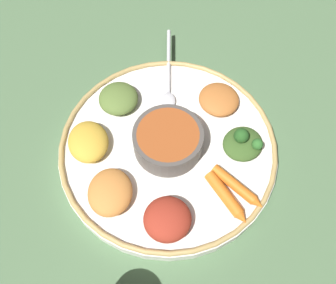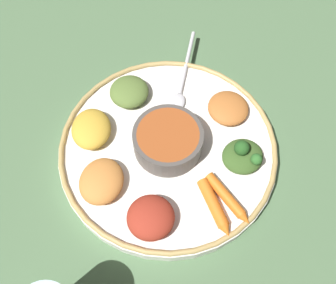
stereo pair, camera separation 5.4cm
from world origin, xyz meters
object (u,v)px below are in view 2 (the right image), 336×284
Objects in this scene: carrot_near_spoon at (215,207)px; spoon at (182,82)px; greens_pile at (243,155)px; center_bowl at (168,140)px; carrot_outer at (228,198)px.

spoon is at bearing -1.84° from carrot_near_spoon.
carrot_near_spoon is (-0.23, 0.01, 0.00)m from spoon.
center_bowl is at bearing 66.51° from greens_pile.
greens_pile is at bearing -43.02° from carrot_near_spoon.
carrot_outer is at bearing -176.23° from spoon.
carrot_near_spoon is (-0.07, 0.06, -0.01)m from greens_pile.
spoon is 0.23m from carrot_near_spoon.
spoon is 1.86× the size of carrot_near_spoon.
center_bowl is 0.12m from greens_pile.
carrot_near_spoon is at bearing 136.98° from greens_pile.
carrot_near_spoon is 0.02m from carrot_outer.
spoon is at bearing 18.87° from greens_pile.
carrot_outer is (-0.06, 0.04, -0.01)m from greens_pile.
greens_pile reaches higher than carrot_outer.
carrot_near_spoon is (-0.11, -0.04, -0.01)m from center_bowl.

